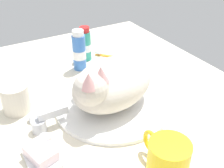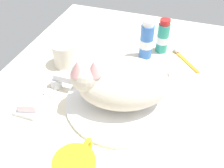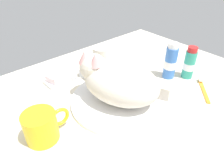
{
  "view_description": "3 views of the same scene",
  "coord_description": "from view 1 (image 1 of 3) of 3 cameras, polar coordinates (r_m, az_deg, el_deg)",
  "views": [
    {
      "loc": [
        -52.39,
        30.48,
        45.32
      ],
      "look_at": [
        -0.56,
        0.55,
        7.48
      ],
      "focal_mm": 43.98,
      "sensor_mm": 36.0,
      "label": 1
    },
    {
      "loc": [
        -46.83,
        -12.73,
        49.84
      ],
      "look_at": [
        -0.23,
        2.96,
        6.16
      ],
      "focal_mm": 39.6,
      "sensor_mm": 36.0,
      "label": 2
    },
    {
      "loc": [
        -36.22,
        -37.42,
        42.05
      ],
      "look_at": [
        -1.94,
        1.84,
        6.63
      ],
      "focal_mm": 33.32,
      "sensor_mm": 36.0,
      "label": 3
    }
  ],
  "objects": [
    {
      "name": "ground_plane",
      "position": [
        0.77,
        0.15,
        -5.38
      ],
      "size": [
        110.0,
        82.5,
        3.0
      ],
      "primitive_type": "cube",
      "color": "silver"
    },
    {
      "name": "mouthwash_bottle",
      "position": [
        0.97,
        -5.59,
        8.13
      ],
      "size": [
        4.13,
        4.13,
        12.18
      ],
      "color": "teal",
      "rests_on": "ground_plane"
    },
    {
      "name": "faucet",
      "position": [
        0.69,
        -14.12,
        -7.73
      ],
      "size": [
        11.8,
        9.31,
        5.24
      ],
      "color": "silver",
      "rests_on": "ground_plane"
    },
    {
      "name": "coffee_mug",
      "position": [
        0.57,
        11.45,
        -14.92
      ],
      "size": [
        12.32,
        8.36,
        8.08
      ],
      "color": "yellow",
      "rests_on": "ground_plane"
    },
    {
      "name": "sink_basin",
      "position": [
        0.75,
        0.15,
        -4.14
      ],
      "size": [
        31.48,
        31.48,
        1.13
      ],
      "primitive_type": "cylinder",
      "color": "white",
      "rests_on": "ground_plane"
    },
    {
      "name": "rinse_cup",
      "position": [
        0.76,
        -19.4,
        -2.82
      ],
      "size": [
        7.38,
        7.38,
        7.67
      ],
      "color": "silver",
      "rests_on": "ground_plane"
    },
    {
      "name": "soap_bar",
      "position": [
        0.61,
        -14.66,
        -13.66
      ],
      "size": [
        7.93,
        6.37,
        2.42
      ],
      "primitive_type": "cube",
      "rotation": [
        0.0,
        0.0,
        0.26
      ],
      "color": "silver",
      "rests_on": "soap_dish"
    },
    {
      "name": "toothpaste_bottle",
      "position": [
        0.91,
        -6.84,
        6.76
      ],
      "size": [
        4.43,
        4.43,
        13.65
      ],
      "color": "#3870C6",
      "rests_on": "ground_plane"
    },
    {
      "name": "soap_dish",
      "position": [
        0.62,
        -14.42,
        -14.82
      ],
      "size": [
        9.0,
        6.4,
        1.2
      ],
      "primitive_type": "cube",
      "color": "white",
      "rests_on": "ground_plane"
    },
    {
      "name": "cat",
      "position": [
        0.71,
        -0.5,
        0.08
      ],
      "size": [
        25.77,
        28.26,
        14.98
      ],
      "color": "beige",
      "rests_on": "sink_basin"
    },
    {
      "name": "toothbrush",
      "position": [
        1.01,
        -0.27,
        5.89
      ],
      "size": [
        11.22,
        9.98,
        1.6
      ],
      "color": "orange",
      "rests_on": "ground_plane"
    }
  ]
}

